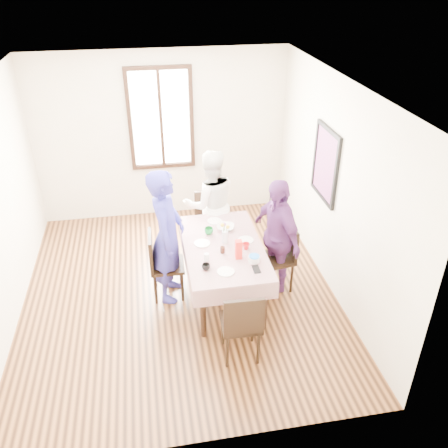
{
  "coord_description": "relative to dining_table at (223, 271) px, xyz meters",
  "views": [
    {
      "loc": [
        -0.29,
        -4.97,
        3.91
      ],
      "look_at": [
        0.56,
        -0.22,
        1.1
      ],
      "focal_mm": 37.66,
      "sensor_mm": 36.0,
      "label": 1
    }
  ],
  "objects": [
    {
      "name": "ground",
      "position": [
        -0.56,
        0.17,
        -0.38
      ],
      "size": [
        4.5,
        4.5,
        0.0
      ],
      "primitive_type": "plane",
      "color": "black",
      "rests_on": "ground"
    },
    {
      "name": "back_wall",
      "position": [
        -0.56,
        2.42,
        0.98
      ],
      "size": [
        4.0,
        0.0,
        4.0
      ],
      "primitive_type": "plane",
      "rotation": [
        1.57,
        0.0,
        0.0
      ],
      "color": "beige",
      "rests_on": "ground"
    },
    {
      "name": "right_wall",
      "position": [
        1.44,
        0.17,
        0.98
      ],
      "size": [
        0.0,
        4.5,
        4.5
      ],
      "primitive_type": "plane",
      "rotation": [
        1.57,
        0.0,
        -1.57
      ],
      "color": "beige",
      "rests_on": "ground"
    },
    {
      "name": "window_frame",
      "position": [
        -0.56,
        2.4,
        1.27
      ],
      "size": [
        1.02,
        0.06,
        1.62
      ],
      "primitive_type": "cube",
      "color": "black",
      "rests_on": "back_wall"
    },
    {
      "name": "window_pane",
      "position": [
        -0.56,
        2.41,
        1.27
      ],
      "size": [
        0.9,
        0.02,
        1.5
      ],
      "primitive_type": "cube",
      "color": "white",
      "rests_on": "back_wall"
    },
    {
      "name": "art_poster",
      "position": [
        1.42,
        0.47,
        1.18
      ],
      "size": [
        0.04,
        0.76,
        0.96
      ],
      "primitive_type": "cube",
      "color": "red",
      "rests_on": "right_wall"
    },
    {
      "name": "dining_table",
      "position": [
        0.0,
        0.0,
        0.0
      ],
      "size": [
        0.84,
        1.54,
        0.75
      ],
      "primitive_type": "cube",
      "color": "black",
      "rests_on": "ground"
    },
    {
      "name": "tablecloth",
      "position": [
        0.0,
        0.0,
        0.38
      ],
      "size": [
        0.96,
        1.66,
        0.01
      ],
      "primitive_type": "cube",
      "color": "#560714",
      "rests_on": "dining_table"
    },
    {
      "name": "chair_left",
      "position": [
        -0.7,
        0.14,
        0.08
      ],
      "size": [
        0.43,
        0.43,
        0.91
      ],
      "primitive_type": "cube",
      "rotation": [
        0.0,
        0.0,
        -1.6
      ],
      "color": "black",
      "rests_on": "ground"
    },
    {
      "name": "chair_right",
      "position": [
        0.7,
        0.05,
        0.08
      ],
      "size": [
        0.47,
        0.47,
        0.91
      ],
      "primitive_type": "cube",
      "rotation": [
        0.0,
        0.0,
        1.69
      ],
      "color": "black",
      "rests_on": "ground"
    },
    {
      "name": "chair_far",
      "position": [
        0.0,
        1.06,
        0.08
      ],
      "size": [
        0.43,
        0.43,
        0.91
      ],
      "primitive_type": "cube",
      "rotation": [
        0.0,
        0.0,
        3.11
      ],
      "color": "black",
      "rests_on": "ground"
    },
    {
      "name": "chair_near",
      "position": [
        0.0,
        -1.06,
        0.08
      ],
      "size": [
        0.43,
        0.43,
        0.91
      ],
      "primitive_type": "cube",
      "rotation": [
        0.0,
        0.0,
        -0.03
      ],
      "color": "black",
      "rests_on": "ground"
    },
    {
      "name": "person_left",
      "position": [
        -0.68,
        0.14,
        0.51
      ],
      "size": [
        0.55,
        0.72,
        1.76
      ],
      "primitive_type": "imported",
      "rotation": [
        0.0,
        0.0,
        1.36
      ],
      "color": "#322E9B",
      "rests_on": "ground"
    },
    {
      "name": "person_far",
      "position": [
        0.0,
        1.04,
        0.43
      ],
      "size": [
        0.82,
        0.66,
        1.61
      ],
      "primitive_type": "imported",
      "rotation": [
        0.0,
        0.0,
        3.21
      ],
      "color": "white",
      "rests_on": "ground"
    },
    {
      "name": "person_right",
      "position": [
        0.68,
        0.05,
        0.41
      ],
      "size": [
        0.65,
        1.0,
        1.58
      ],
      "primitive_type": "imported",
      "rotation": [
        0.0,
        0.0,
        -1.26
      ],
      "color": "#5A2967",
      "rests_on": "ground"
    },
    {
      "name": "mug_black",
      "position": [
        -0.28,
        -0.46,
        0.42
      ],
      "size": [
        0.12,
        0.12,
        0.07
      ],
      "primitive_type": "imported",
      "rotation": [
        0.0,
        0.0,
        0.33
      ],
      "color": "black",
      "rests_on": "tablecloth"
    },
    {
      "name": "mug_flag",
      "position": [
        0.26,
        -0.12,
        0.43
      ],
      "size": [
        0.1,
        0.1,
        0.08
      ],
      "primitive_type": "imported",
      "rotation": [
        0.0,
        0.0,
        0.17
      ],
      "color": "red",
      "rests_on": "tablecloth"
    },
    {
      "name": "mug_green",
      "position": [
        -0.13,
        0.31,
        0.43
      ],
      "size": [
        0.15,
        0.15,
        0.09
      ],
      "primitive_type": "imported",
      "rotation": [
        0.0,
        0.0,
        -0.43
      ],
      "color": "#0C7226",
      "rests_on": "tablecloth"
    },
    {
      "name": "serving_bowl",
      "position": [
        0.1,
        0.39,
        0.41
      ],
      "size": [
        0.27,
        0.27,
        0.06
      ],
      "primitive_type": "imported",
      "rotation": [
        0.0,
        0.0,
        -0.2
      ],
      "color": "white",
      "rests_on": "tablecloth"
    },
    {
      "name": "juice_carton",
      "position": [
        0.13,
        -0.3,
        0.51
      ],
      "size": [
        0.08,
        0.08,
        0.24
      ],
      "primitive_type": "cube",
      "color": "red",
      "rests_on": "tablecloth"
    },
    {
      "name": "butter_tub",
      "position": [
        0.3,
        -0.4,
        0.42
      ],
      "size": [
        0.14,
        0.14,
        0.07
      ],
      "primitive_type": "cylinder",
      "color": "white",
      "rests_on": "tablecloth"
    },
    {
      "name": "jam_jar",
      "position": [
        -0.04,
        -0.15,
        0.43
      ],
      "size": [
        0.06,
        0.06,
        0.08
      ],
      "primitive_type": "cylinder",
      "color": "black",
      "rests_on": "tablecloth"
    },
    {
      "name": "drinking_glass",
      "position": [
        -0.25,
        -0.28,
        0.43
      ],
      "size": [
        0.06,
        0.06,
        0.09
      ],
      "primitive_type": "cylinder",
      "color": "silver",
      "rests_on": "tablecloth"
    },
    {
      "name": "smartphone",
      "position": [
        0.28,
        -0.56,
        0.39
      ],
      "size": [
        0.08,
        0.16,
        0.01
      ],
      "primitive_type": "cube",
      "color": "black",
      "rests_on": "tablecloth"
    },
    {
      "name": "flower_vase",
      "position": [
        0.03,
        0.08,
        0.47
      ],
      "size": [
        0.08,
        0.08,
        0.16
      ],
      "primitive_type": "cylinder",
      "color": "silver",
      "rests_on": "tablecloth"
    },
    {
      "name": "plate_left",
      "position": [
        -0.25,
        0.09,
        0.39
      ],
      "size": [
        0.2,
        0.2,
        0.01
      ],
      "primitive_type": "cylinder",
      "color": "white",
      "rests_on": "tablecloth"
    },
    {
      "name": "plate_right",
      "position": [
        0.3,
        0.07,
        0.39
      ],
      "size": [
        0.2,
        0.2,
        0.01
      ],
      "primitive_type": "cylinder",
      "color": "white",
      "rests_on": "tablecloth"
    },
    {
      "name": "plate_far",
      "position": [
        -0.01,
        0.61,
        0.39
      ],
      "size": [
        0.2,
        0.2,
        0.01
      ],
      "primitive_type": "cylinder",
      "color": "white",
      "rests_on": "tablecloth"
    },
    {
      "name": "plate_near",
      "position": [
        -0.07,
        -0.55,
        0.39
      ],
      "size": [
        0.2,
        0.2,
        0.01
      ],
      "primitive_type": "cylinder",
      "color": "white",
      "rests_on": "tablecloth"
    },
    {
      "name": "butter_lid",
      "position": [
        0.3,
        -0.4,
        0.46
      ],
      "size": [
        0.12,
        0.12,
        0.01
      ],
      "primitive_type": "cylinder",
      "color": "blue",
      "rests_on": "butter_tub"
    },
    {
      "name": "flower_bunch",
      "position": [
        0.03,
        0.08,
        0.59
      ],
      "size": [
        0.09,
        0.09,
        0.1
      ],
      "primitive_type": null,
      "color": "yellow",
      "rests_on": "flower_vase"
    }
  ]
}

